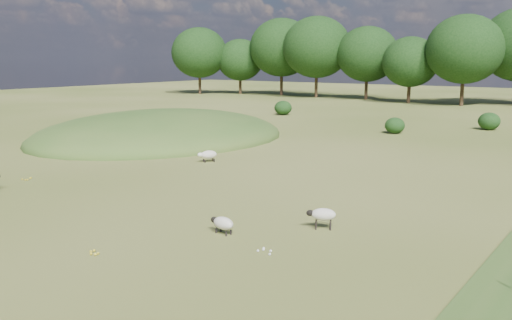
# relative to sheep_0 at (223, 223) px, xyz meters

# --- Properties ---
(ground) EXTENTS (160.00, 160.00, 0.00)m
(ground) POSITION_rel_sheep_0_xyz_m (-5.79, 23.33, -0.36)
(ground) COLOR #45561B
(ground) RESTS_ON ground
(mound) EXTENTS (16.00, 20.00, 4.00)m
(mound) POSITION_rel_sheep_0_xyz_m (-17.79, 15.33, -0.36)
(mound) COLOR #33561E
(mound) RESTS_ON ground
(treeline) EXTENTS (96.28, 14.66, 11.70)m
(treeline) POSITION_rel_sheep_0_xyz_m (-6.85, 58.76, 6.20)
(treeline) COLOR black
(treeline) RESTS_ON ground
(shrubs) EXTENTS (21.80, 8.93, 1.44)m
(shrubs) POSITION_rel_sheep_0_xyz_m (-8.64, 32.54, 0.33)
(shrubs) COLOR black
(shrubs) RESTS_ON ground
(sheep_0) EXTENTS (1.02, 0.55, 0.57)m
(sheep_0) POSITION_rel_sheep_0_xyz_m (0.00, 0.00, 0.00)
(sheep_0) COLOR #BDB19D
(sheep_0) RESTS_ON ground
(sheep_1) EXTENTS (1.04, 0.76, 0.73)m
(sheep_1) POSITION_rel_sheep_0_xyz_m (2.44, 2.34, 0.14)
(sheep_1) COLOR #BDB19D
(sheep_1) RESTS_ON ground
(sheep_3) EXTENTS (0.90, 1.14, 0.65)m
(sheep_3) POSITION_rel_sheep_0_xyz_m (-8.79, 9.84, 0.05)
(sheep_3) COLOR #BDB19D
(sheep_3) RESTS_ON ground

